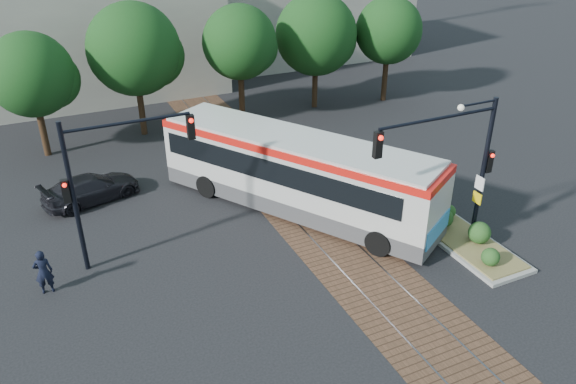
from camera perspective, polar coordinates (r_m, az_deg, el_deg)
name	(u,v)px	position (r m, az deg, el deg)	size (l,w,h in m)	color
ground	(354,262)	(22.27, 6.75, -7.06)	(120.00, 120.00, 0.00)	black
trackbed	(308,215)	(25.17, 2.04, -2.35)	(3.60, 40.00, 0.02)	brown
tree_row	(233,44)	(34.53, -5.65, 14.70)	(26.40, 5.60, 7.67)	#382314
warehouses	(156,26)	(45.90, -13.24, 16.11)	(40.00, 13.00, 8.00)	#ADA899
city_bus	(295,170)	(24.76, 0.74, 2.25)	(9.24, 12.66, 3.52)	#454548
traffic_island	(468,238)	(24.10, 17.79, -4.44)	(2.20, 5.20, 1.13)	gray
signal_pole_main	(461,155)	(21.81, 17.20, 3.58)	(5.49, 0.46, 6.00)	black
signal_pole_left	(103,172)	(21.27, -18.30, 1.89)	(4.99, 0.34, 6.00)	black
officer	(43,272)	(21.88, -23.60, -7.44)	(0.64, 0.42, 1.76)	black
parked_car	(91,188)	(27.60, -19.38, 0.36)	(1.81, 4.45, 1.29)	black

